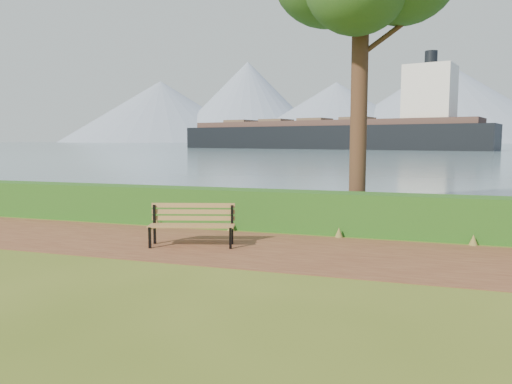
% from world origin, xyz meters
% --- Properties ---
extents(ground, '(140.00, 140.00, 0.00)m').
position_xyz_m(ground, '(0.00, 0.00, 0.00)').
color(ground, '#465C1A').
rests_on(ground, ground).
extents(path, '(40.00, 3.40, 0.01)m').
position_xyz_m(path, '(0.00, 0.30, 0.01)').
color(path, '#562C1D').
rests_on(path, ground).
extents(hedge, '(32.00, 0.85, 1.00)m').
position_xyz_m(hedge, '(0.00, 2.60, 0.50)').
color(hedge, '#1C4A15').
rests_on(hedge, ground).
extents(water, '(700.00, 510.00, 0.00)m').
position_xyz_m(water, '(0.00, 260.00, 0.01)').
color(water, '#496776').
rests_on(water, ground).
extents(mountains, '(585.00, 190.00, 70.00)m').
position_xyz_m(mountains, '(-9.17, 406.05, 27.70)').
color(mountains, gray).
rests_on(mountains, ground).
extents(bench, '(1.89, 1.01, 0.91)m').
position_xyz_m(bench, '(-1.28, 0.17, 0.52)').
color(bench, black).
rests_on(bench, ground).
extents(cargo_ship, '(77.76, 31.08, 23.43)m').
position_xyz_m(cargo_ship, '(-15.83, 111.76, 3.49)').
color(cargo_ship, black).
rests_on(cargo_ship, ground).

